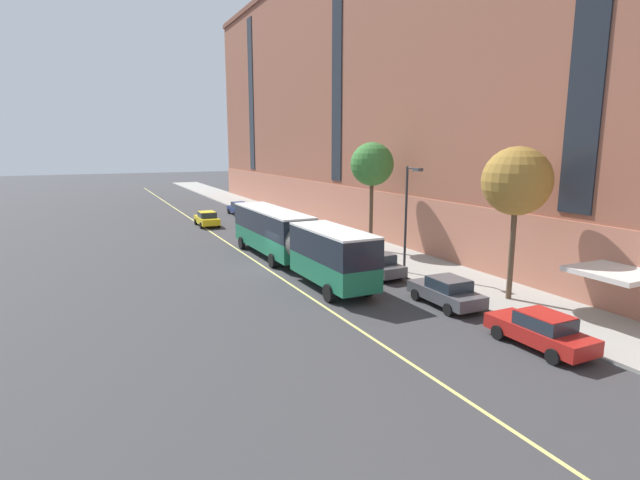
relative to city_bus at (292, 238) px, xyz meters
The scene contains 16 objects.
ground_plane 2.53m from the city_bus, 158.25° to the left, with size 260.00×260.00×0.00m, color #38383A.
sidewalk 9.05m from the city_bus, 23.56° to the left, with size 5.38×160.00×0.15m, color #9E9B93.
apartment_facade 20.63m from the city_bus, ahead, with size 15.20×110.00×28.29m.
city_bus is the anchor object (origin of this frame).
parked_car_red_0 12.65m from the city_bus, 70.71° to the left, with size 2.12×4.40×1.56m.
parked_car_darkgray_1 6.16m from the city_bus, 46.87° to the right, with size 2.02×4.38×1.56m.
parked_car_champagne_2 5.06m from the city_bus, 30.37° to the left, with size 1.99×4.80×1.56m.
parked_car_darkgray_3 11.98m from the city_bus, 69.46° to the right, with size 2.07×4.49×1.56m.
parked_car_navy_4 28.06m from the city_bus, 81.13° to the left, with size 2.04×4.47×1.56m.
parked_car_red_6 17.81m from the city_bus, 76.77° to the right, with size 1.97×4.58×1.56m.
taxi_cab 20.72m from the city_bus, 93.37° to the left, with size 2.04×4.58×1.56m.
street_tree_near_corner 14.94m from the city_bus, 56.96° to the right, with size 3.60×3.60×8.17m.
street_tree_mid_block 9.46m from the city_bus, 17.90° to the left, with size 3.37×3.37×8.45m.
street_lamp 8.10m from the city_bus, 39.59° to the right, with size 0.36×1.48×6.89m.
fire_hydrant 6.27m from the city_bus, 13.47° to the right, with size 0.42×0.24×0.72m.
lane_centerline 4.44m from the city_bus, 115.74° to the left, with size 0.16×140.00×0.01m, color #E0D66B.
Camera 1 is at (-11.37, -31.64, 8.37)m, focal length 28.00 mm.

